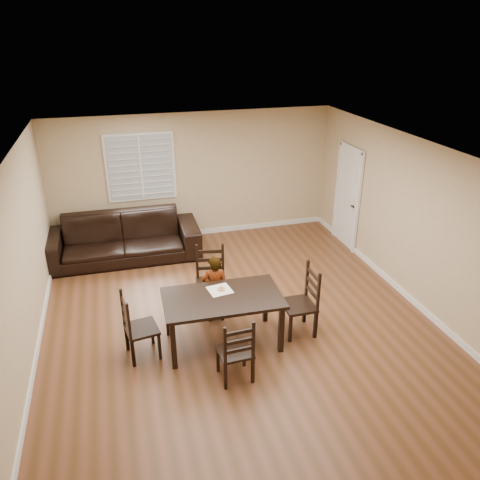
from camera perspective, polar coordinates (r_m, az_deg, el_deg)
name	(u,v)px	position (r m, az deg, el deg)	size (l,w,h in m)	color
ground	(238,320)	(7.57, -0.29, -9.75)	(7.00, 7.00, 0.00)	brown
room	(236,211)	(6.89, -0.43, 3.60)	(6.04, 7.04, 2.72)	tan
dining_table	(223,302)	(6.72, -2.14, -7.56)	(1.71, 1.00, 0.79)	black
chair_near	(211,279)	(7.74, -3.61, -4.71)	(0.56, 0.54, 1.08)	black
chair_far	(238,356)	(6.17, -0.28, -13.93)	(0.45, 0.42, 0.96)	black
chair_left	(133,329)	(6.74, -12.96, -10.58)	(0.49, 0.52, 1.02)	black
chair_right	(307,302)	(7.16, 8.13, -7.54)	(0.46, 0.50, 1.10)	black
child	(215,289)	(7.30, -3.11, -6.00)	(0.41, 0.27, 1.12)	gray
napkin	(220,290)	(6.83, -2.48, -6.10)	(0.32, 0.32, 0.00)	beige
donut	(221,288)	(6.82, -2.31, -5.91)	(0.11, 0.11, 0.04)	#D0884A
sofa	(122,238)	(9.57, -14.15, 0.25)	(3.02, 1.18, 0.88)	black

